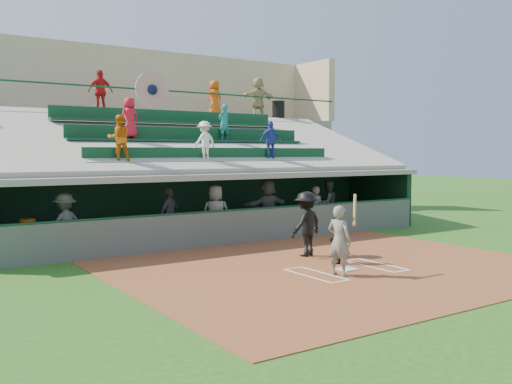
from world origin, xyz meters
TOP-DOWN VIEW (x-y plane):
  - ground at (0.00, 0.00)m, footprint 100.00×100.00m
  - dirt_slab at (0.00, 0.50)m, footprint 11.00×9.00m
  - home_plate at (0.00, 0.00)m, footprint 0.43×0.43m
  - batters_box_chalk at (0.00, 0.00)m, footprint 2.65×1.85m
  - dugout_floor at (0.00, 6.75)m, footprint 16.00×3.50m
  - concourse_slab at (0.00, 13.50)m, footprint 20.00×3.00m
  - grandstand at (-0.01, 10.51)m, footprint 20.40×10.40m
  - batter_at_plate at (-0.63, -0.41)m, footprint 0.91×0.78m
  - catcher at (0.33, 0.77)m, footprint 0.71×0.62m
  - home_umpire at (0.35, 2.08)m, footprint 1.33×0.97m
  - dugout_bench at (0.30, 8.11)m, footprint 13.03×4.72m
  - white_table at (-6.33, 6.25)m, footprint 0.87×0.74m
  - water_cooler at (-6.31, 6.19)m, footprint 0.43×0.43m
  - dugout_player_a at (-5.37, 5.90)m, footprint 1.31×1.02m
  - dugout_player_b at (-1.84, 6.48)m, footprint 1.11×0.89m
  - dugout_player_c at (-0.70, 5.41)m, footprint 1.08×0.90m
  - dugout_player_d at (1.86, 6.15)m, footprint 1.83×0.59m
  - dugout_player_e at (3.68, 5.70)m, footprint 0.70×0.56m
  - dugout_player_f at (5.25, 6.78)m, footprint 0.89×0.70m
  - trash_bin at (7.02, 12.60)m, footprint 0.62×0.62m
  - concourse_staff_a at (-1.88, 12.94)m, footprint 1.08×0.50m
  - concourse_staff_b at (3.26, 12.41)m, footprint 0.89×0.65m
  - concourse_staff_c at (5.82, 12.65)m, footprint 1.94×0.88m

SIDE VIEW (x-z plane):
  - ground at x=0.00m, z-range 0.00..0.00m
  - dirt_slab at x=0.00m, z-range 0.00..0.02m
  - dugout_floor at x=0.00m, z-range 0.00..0.04m
  - batters_box_chalk at x=0.00m, z-range 0.02..0.03m
  - home_plate at x=0.00m, z-range 0.02..0.05m
  - dugout_bench at x=0.30m, z-range 0.04..0.45m
  - white_table at x=-6.33m, z-range 0.04..0.69m
  - catcher at x=0.33m, z-range 0.02..1.27m
  - batter_at_plate at x=-0.63m, z-range -0.10..1.86m
  - dugout_player_e at x=3.68m, z-range 0.04..1.72m
  - water_cooler at x=-6.31m, z-range 0.69..1.12m
  - dugout_player_b at x=-1.84m, z-range 0.04..1.81m
  - dugout_player_a at x=-5.37m, z-range 0.04..1.82m
  - dugout_player_f at x=5.25m, z-range 0.04..1.83m
  - home_umpire at x=0.35m, z-range 0.02..1.86m
  - dugout_player_c at x=-0.70m, z-range 0.04..1.93m
  - dugout_player_d at x=1.86m, z-range 0.04..2.02m
  - grandstand at x=-0.01m, z-range -1.64..6.16m
  - concourse_slab at x=0.00m, z-range 0.00..4.60m
  - trash_bin at x=7.02m, z-range 4.60..5.53m
  - concourse_staff_b at x=3.26m, z-range 4.60..6.28m
  - concourse_staff_a at x=-1.88m, z-range 4.60..6.40m
  - concourse_staff_c at x=5.82m, z-range 4.60..6.62m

